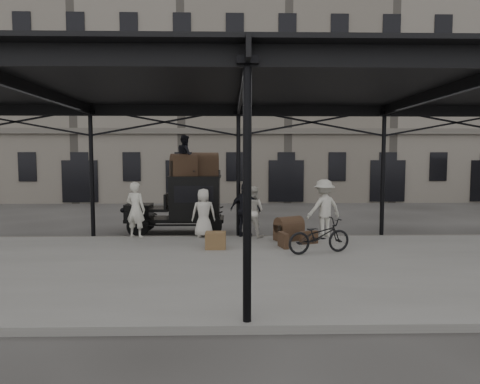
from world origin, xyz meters
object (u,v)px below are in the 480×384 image
object	(u,v)px
porter_left	(136,210)
bicycle	(319,236)
taxi	(187,202)
porter_official	(245,210)
steamer_trunk_roof_near	(184,167)
steamer_trunk_platform	(289,230)

from	to	relation	value
porter_left	bicycle	xyz separation A→B (m)	(5.70, -2.51, -0.45)
taxi	porter_official	world-z (taller)	taxi
taxi	porter_left	bearing A→B (deg)	-136.40
taxi	porter_official	xyz separation A→B (m)	(2.13, -1.44, -0.13)
steamer_trunk_roof_near	steamer_trunk_platform	distance (m)	4.55
porter_official	steamer_trunk_platform	bearing A→B (deg)	178.79
taxi	steamer_trunk_platform	distance (m)	4.17
porter_official	bicycle	size ratio (longest dim) A/B	0.98
taxi	porter_left	world-z (taller)	taxi
porter_official	steamer_trunk_roof_near	xyz separation A→B (m)	(-2.21, 1.19, 1.44)
porter_left	steamer_trunk_roof_near	size ratio (longest dim) A/B	2.06
bicycle	porter_official	bearing A→B (deg)	21.17
taxi	porter_left	xyz separation A→B (m)	(-1.58, -1.50, -0.11)
taxi	bicycle	world-z (taller)	taxi
steamer_trunk_platform	bicycle	bearing A→B (deg)	-101.73
bicycle	steamer_trunk_roof_near	world-z (taller)	steamer_trunk_roof_near
bicycle	taxi	bearing A→B (deg)	29.23
bicycle	steamer_trunk_platform	xyz separation A→B (m)	(-0.59, 1.92, -0.17)
porter_left	steamer_trunk_platform	world-z (taller)	porter_left
bicycle	steamer_trunk_platform	size ratio (longest dim) A/B	2.13
taxi	porter_official	bearing A→B (deg)	-33.94
porter_official	steamer_trunk_platform	xyz separation A→B (m)	(1.41, -0.66, -0.60)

